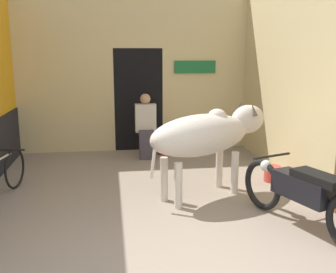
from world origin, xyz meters
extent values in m
cube|color=#D1BC84|center=(0.00, 5.26, 2.80)|extent=(4.80, 0.18, 1.31)
cube|color=#D1BC84|center=(-1.41, 5.26, 1.07)|extent=(1.98, 0.18, 2.15)
cube|color=#D1BC84|center=(1.50, 5.26, 1.07)|extent=(1.80, 0.18, 2.15)
cube|color=black|center=(0.09, 5.62, 1.07)|extent=(1.02, 0.90, 2.15)
cube|color=#196633|center=(1.29, 5.15, 1.76)|extent=(0.88, 0.03, 0.26)
cube|color=#D1BC84|center=(2.49, 2.59, 1.73)|extent=(0.18, 5.17, 3.46)
ellipsoid|color=beige|center=(0.75, 2.19, 0.92)|extent=(1.77, 1.30, 0.59)
ellipsoid|color=beige|center=(1.01, 2.32, 1.16)|extent=(0.36, 0.35, 0.22)
cylinder|color=beige|center=(1.44, 2.53, 0.96)|extent=(0.47, 0.42, 0.39)
ellipsoid|color=beige|center=(1.58, 2.60, 1.06)|extent=(0.69, 0.59, 0.44)
cylinder|color=beige|center=(0.04, 1.84, 0.72)|extent=(0.13, 0.09, 0.57)
cylinder|color=beige|center=(1.14, 2.57, 0.32)|extent=(0.11, 0.11, 0.63)
cylinder|color=beige|center=(1.29, 2.26, 0.32)|extent=(0.11, 0.11, 0.63)
cylinder|color=beige|center=(0.21, 2.11, 0.32)|extent=(0.11, 0.11, 0.63)
cylinder|color=beige|center=(0.36, 1.81, 0.32)|extent=(0.11, 0.11, 0.63)
cone|color=#473D33|center=(1.47, 2.71, 1.22)|extent=(0.13, 0.16, 0.20)
cone|color=#473D33|center=(1.61, 2.44, 1.22)|extent=(0.13, 0.16, 0.20)
torus|color=black|center=(1.46, 1.62, 0.34)|extent=(0.29, 0.66, 0.67)
cube|color=black|center=(1.69, 0.96, 0.52)|extent=(0.51, 0.82, 0.28)
cube|color=black|center=(1.75, 0.77, 0.70)|extent=(0.44, 0.66, 0.09)
cylinder|color=black|center=(1.51, 1.48, 0.77)|extent=(0.56, 0.22, 0.03)
sphere|color=silver|center=(1.48, 1.57, 0.61)|extent=(0.15, 0.15, 0.15)
torus|color=black|center=(-1.99, 2.97, 0.32)|extent=(0.17, 0.63, 0.64)
cylinder|color=black|center=(-2.01, 2.88, 0.64)|extent=(0.44, 0.12, 0.03)
cube|color=#3D3842|center=(0.18, 4.37, 0.24)|extent=(0.28, 0.14, 0.47)
cube|color=#3D3842|center=(0.18, 4.46, 0.52)|extent=(0.28, 0.32, 0.11)
cube|color=beige|center=(0.18, 4.53, 0.80)|extent=(0.41, 0.20, 0.55)
sphere|color=tan|center=(0.18, 4.53, 1.17)|extent=(0.20, 0.20, 0.20)
cylinder|color=red|center=(0.56, 4.70, 0.22)|extent=(0.23, 0.23, 0.44)
cylinder|color=red|center=(0.56, 4.70, 0.46)|extent=(0.32, 0.32, 0.04)
cylinder|color=#C63D33|center=(2.07, 2.71, 0.13)|extent=(0.26, 0.26, 0.26)
camera|label=1|loc=(-0.50, -3.10, 2.04)|focal=42.00mm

